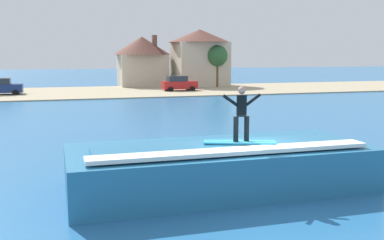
# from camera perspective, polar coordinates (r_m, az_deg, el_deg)

# --- Properties ---
(ground_plane) EXTENTS (260.00, 260.00, 0.00)m
(ground_plane) POSITION_cam_1_polar(r_m,az_deg,el_deg) (14.63, 7.38, -9.13)
(ground_plane) COLOR #28669D
(wave_crest) EXTENTS (9.63, 4.04, 1.58)m
(wave_crest) POSITION_cam_1_polar(r_m,az_deg,el_deg) (14.84, 3.45, -5.85)
(wave_crest) COLOR teal
(wave_crest) RESTS_ON ground_plane
(surfboard) EXTENTS (2.28, 1.19, 0.06)m
(surfboard) POSITION_cam_1_polar(r_m,az_deg,el_deg) (14.40, 6.00, -2.79)
(surfboard) COLOR #33A5CC
(surfboard) RESTS_ON wave_crest
(surfer) EXTENTS (1.28, 0.32, 1.73)m
(surfer) POSITION_cam_1_polar(r_m,az_deg,el_deg) (14.25, 6.23, 1.16)
(surfer) COLOR black
(surfer) RESTS_ON surfboard
(shoreline_bank) EXTENTS (120.00, 17.00, 0.12)m
(shoreline_bank) POSITION_cam_1_polar(r_m,az_deg,el_deg) (53.78, -10.58, 3.51)
(shoreline_bank) COLOR tan
(shoreline_bank) RESTS_ON ground_plane
(car_near_shore) EXTENTS (4.08, 2.26, 1.86)m
(car_near_shore) POSITION_cam_1_polar(r_m,az_deg,el_deg) (52.64, -22.75, 3.88)
(car_near_shore) COLOR navy
(car_near_shore) RESTS_ON ground_plane
(car_far_shore) EXTENTS (4.07, 2.03, 1.86)m
(car_far_shore) POSITION_cam_1_polar(r_m,az_deg,el_deg) (53.83, -1.65, 4.59)
(car_far_shore) COLOR red
(car_far_shore) RESTS_ON ground_plane
(house_gabled_white) EXTENTS (8.44, 8.44, 7.72)m
(house_gabled_white) POSITION_cam_1_polar(r_m,az_deg,el_deg) (62.40, 0.96, 8.15)
(house_gabled_white) COLOR beige
(house_gabled_white) RESTS_ON ground_plane
(house_small_cottage) EXTENTS (7.80, 7.80, 6.95)m
(house_small_cottage) POSITION_cam_1_polar(r_m,az_deg,el_deg) (62.81, -6.29, 7.69)
(house_small_cottage) COLOR beige
(house_small_cottage) RESTS_ON ground_plane
(tree_tall_bare) EXTENTS (2.78, 2.78, 5.57)m
(tree_tall_bare) POSITION_cam_1_polar(r_m,az_deg,el_deg) (60.14, 3.16, 7.97)
(tree_tall_bare) COLOR brown
(tree_tall_bare) RESTS_ON ground_plane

